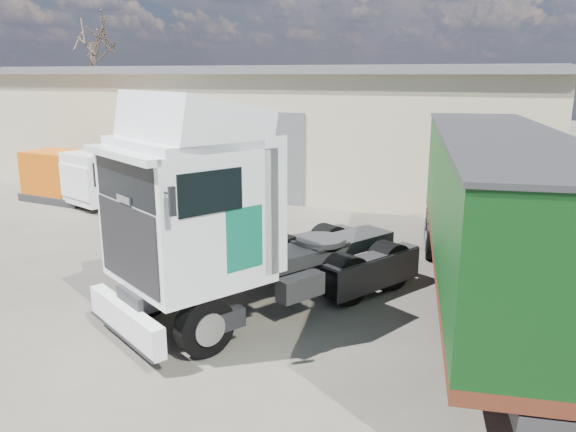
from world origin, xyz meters
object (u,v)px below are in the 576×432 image
(bare_tree, at_px, (90,26))
(box_trailer, at_px, (495,203))
(panel_van, at_px, (130,174))
(orange_skip, at_px, (64,179))
(tractor_unit, at_px, (226,226))

(bare_tree, xyz_separation_m, box_trailer, (25.05, -17.69, -5.57))
(panel_van, distance_m, orange_skip, 2.81)
(bare_tree, height_order, orange_skip, bare_tree)
(bare_tree, distance_m, panel_van, 17.58)
(tractor_unit, bearing_deg, box_trailer, 55.36)
(bare_tree, relative_size, box_trailer, 0.81)
(box_trailer, distance_m, panel_van, 15.14)
(bare_tree, height_order, panel_van, bare_tree)
(bare_tree, xyz_separation_m, tractor_unit, (19.99, -20.22, -5.94))
(bare_tree, bearing_deg, tractor_unit, -45.33)
(bare_tree, distance_m, box_trailer, 31.17)
(box_trailer, distance_m, orange_skip, 17.39)
(box_trailer, bearing_deg, tractor_unit, -162.76)
(bare_tree, height_order, box_trailer, bare_tree)
(panel_van, bearing_deg, tractor_unit, -23.52)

